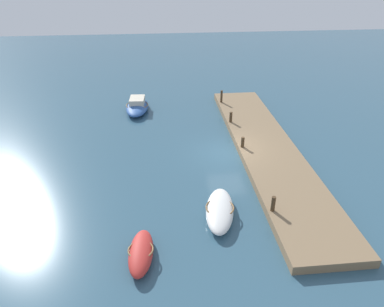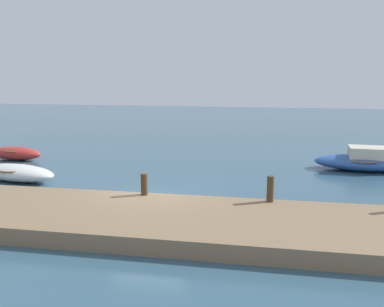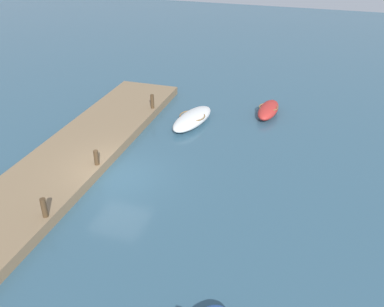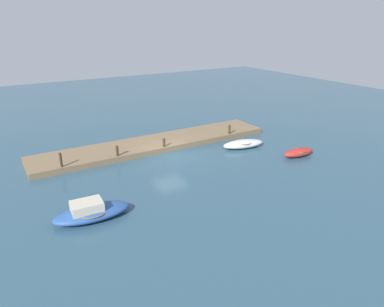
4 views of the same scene
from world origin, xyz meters
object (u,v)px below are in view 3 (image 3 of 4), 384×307
(mooring_post_mid_west, at_px, (96,158))
(rowboat_white, at_px, (192,119))
(mooring_post_west, at_px, (152,101))
(mooring_post_mid_east, at_px, (44,208))
(dinghy_red, at_px, (268,110))

(mooring_post_mid_west, bearing_deg, rowboat_white, 157.67)
(mooring_post_west, height_order, mooring_post_mid_east, mooring_post_west)
(dinghy_red, bearing_deg, mooring_post_mid_east, -22.48)
(rowboat_white, xyz_separation_m, mooring_post_west, (-0.43, -2.57, 0.54))
(mooring_post_mid_west, height_order, mooring_post_mid_east, mooring_post_mid_east)
(dinghy_red, relative_size, mooring_post_mid_east, 3.60)
(mooring_post_west, bearing_deg, rowboat_white, 80.41)
(dinghy_red, relative_size, mooring_post_mid_west, 4.09)
(mooring_post_west, relative_size, mooring_post_mid_west, 1.17)
(dinghy_red, height_order, mooring_post_mid_west, mooring_post_mid_west)
(rowboat_white, xyz_separation_m, mooring_post_mid_east, (10.27, -2.57, 0.53))
(rowboat_white, xyz_separation_m, mooring_post_mid_west, (6.26, -2.57, 0.48))
(mooring_post_west, bearing_deg, mooring_post_mid_east, 0.00)
(rowboat_white, distance_m, dinghy_red, 4.63)
(mooring_post_west, xyz_separation_m, mooring_post_mid_east, (10.70, 0.00, -0.01))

